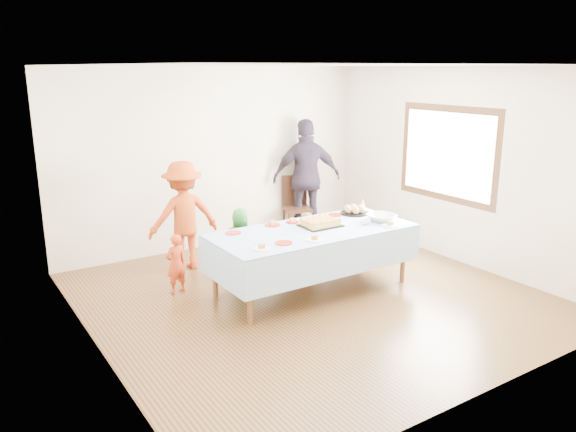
# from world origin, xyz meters

# --- Properties ---
(ground) EXTENTS (5.00, 5.00, 0.00)m
(ground) POSITION_xyz_m (0.00, 0.00, 0.00)
(ground) COLOR #442613
(ground) RESTS_ON ground
(room_walls) EXTENTS (5.04, 5.04, 2.72)m
(room_walls) POSITION_xyz_m (0.05, 0.00, 1.77)
(room_walls) COLOR beige
(room_walls) RESTS_ON ground
(party_table) EXTENTS (2.50, 1.10, 0.78)m
(party_table) POSITION_xyz_m (0.14, 0.16, 0.72)
(party_table) COLOR brown
(party_table) RESTS_ON ground
(birthday_cake) EXTENTS (0.48, 0.37, 0.09)m
(birthday_cake) POSITION_xyz_m (0.30, 0.23, 0.82)
(birthday_cake) COLOR black
(birthday_cake) RESTS_ON party_table
(rolls_tray) EXTENTS (0.38, 0.38, 0.11)m
(rolls_tray) POSITION_xyz_m (1.04, 0.46, 0.83)
(rolls_tray) COLOR black
(rolls_tray) RESTS_ON party_table
(punch_bowl) EXTENTS (0.35, 0.35, 0.09)m
(punch_bowl) POSITION_xyz_m (1.09, -0.00, 0.82)
(punch_bowl) COLOR silver
(punch_bowl) RESTS_ON party_table
(party_hat) EXTENTS (0.10, 0.10, 0.17)m
(party_hat) POSITION_xyz_m (1.26, 0.57, 0.86)
(party_hat) COLOR white
(party_hat) RESTS_ON party_table
(fork_pile) EXTENTS (0.24, 0.18, 0.07)m
(fork_pile) POSITION_xyz_m (0.82, 0.01, 0.81)
(fork_pile) COLOR white
(fork_pile) RESTS_ON party_table
(plate_red_far_a) EXTENTS (0.18, 0.18, 0.01)m
(plate_red_far_a) POSITION_xyz_m (-0.74, 0.54, 0.79)
(plate_red_far_a) COLOR red
(plate_red_far_a) RESTS_ON party_table
(plate_red_far_b) EXTENTS (0.19, 0.19, 0.01)m
(plate_red_far_b) POSITION_xyz_m (-0.18, 0.58, 0.79)
(plate_red_far_b) COLOR red
(plate_red_far_b) RESTS_ON party_table
(plate_red_far_c) EXTENTS (0.16, 0.16, 0.01)m
(plate_red_far_c) POSITION_xyz_m (0.10, 0.55, 0.79)
(plate_red_far_c) COLOR red
(plate_red_far_c) RESTS_ON party_table
(plate_red_far_d) EXTENTS (0.18, 0.18, 0.01)m
(plate_red_far_d) POSITION_xyz_m (0.77, 0.54, 0.79)
(plate_red_far_d) COLOR red
(plate_red_far_d) RESTS_ON party_table
(plate_red_near) EXTENTS (0.20, 0.20, 0.01)m
(plate_red_near) POSITION_xyz_m (-0.46, -0.11, 0.79)
(plate_red_near) COLOR red
(plate_red_near) RESTS_ON party_table
(plate_white_left) EXTENTS (0.20, 0.20, 0.01)m
(plate_white_left) POSITION_xyz_m (-0.77, -0.16, 0.79)
(plate_white_left) COLOR white
(plate_white_left) RESTS_ON party_table
(plate_white_mid) EXTENTS (0.21, 0.21, 0.01)m
(plate_white_mid) POSITION_xyz_m (-0.11, -0.21, 0.79)
(plate_white_mid) COLOR white
(plate_white_mid) RESTS_ON party_table
(plate_white_right) EXTENTS (0.21, 0.21, 0.01)m
(plate_white_right) POSITION_xyz_m (1.03, -0.24, 0.79)
(plate_white_right) COLOR white
(plate_white_right) RESTS_ON party_table
(dining_chair) EXTENTS (0.53, 0.53, 0.97)m
(dining_chair) POSITION_xyz_m (1.32, 2.28, 0.54)
(dining_chair) COLOR black
(dining_chair) RESTS_ON ground
(toddler_left) EXTENTS (0.30, 0.22, 0.75)m
(toddler_left) POSITION_xyz_m (-1.30, 0.99, 0.37)
(toddler_left) COLOR red
(toddler_left) RESTS_ON ground
(toddler_mid) EXTENTS (0.52, 0.45, 0.90)m
(toddler_mid) POSITION_xyz_m (-0.33, 1.13, 0.45)
(toddler_mid) COLOR #297B31
(toddler_mid) RESTS_ON ground
(toddler_right) EXTENTS (0.46, 0.42, 0.78)m
(toddler_right) POSITION_xyz_m (0.54, 0.90, 0.39)
(toddler_right) COLOR tan
(toddler_right) RESTS_ON ground
(adult_left) EXTENTS (1.00, 0.63, 1.48)m
(adult_left) POSITION_xyz_m (-0.87, 1.75, 0.74)
(adult_left) COLOR #BE4417
(adult_left) RESTS_ON ground
(adult_right) EXTENTS (1.20, 0.82, 1.89)m
(adult_right) POSITION_xyz_m (1.47, 2.20, 0.95)
(adult_right) COLOR #2F2736
(adult_right) RESTS_ON ground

